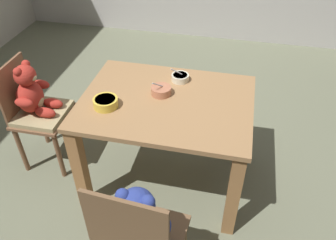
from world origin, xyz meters
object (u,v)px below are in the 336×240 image
object	(u,v)px
teddy_chair_near_front	(139,229)
porridge_bowl_terracotta_center	(161,90)
dining_table	(166,118)
teddy_chair_near_left	(35,102)
porridge_bowl_yellow_near_left	(106,102)
porridge_bowl_cream_far_center	(180,77)

from	to	relation	value
teddy_chair_near_front	porridge_bowl_terracotta_center	bearing A→B (deg)	11.12
dining_table	teddy_chair_near_left	world-z (taller)	teddy_chair_near_left
dining_table	teddy_chair_near_front	distance (m)	0.85
porridge_bowl_terracotta_center	porridge_bowl_yellow_near_left	bearing A→B (deg)	-145.65
porridge_bowl_terracotta_center	porridge_bowl_cream_far_center	distance (m)	0.21
dining_table	porridge_bowl_yellow_near_left	world-z (taller)	porridge_bowl_yellow_near_left
porridge_bowl_terracotta_center	porridge_bowl_yellow_near_left	distance (m)	0.37
porridge_bowl_yellow_near_left	teddy_chair_near_left	bearing A→B (deg)	166.44
teddy_chair_near_front	porridge_bowl_terracotta_center	size ratio (longest dim) A/B	7.04
dining_table	porridge_bowl_terracotta_center	xyz separation A→B (m)	(-0.05, 0.06, 0.17)
teddy_chair_near_left	porridge_bowl_yellow_near_left	distance (m)	0.66
porridge_bowl_yellow_near_left	porridge_bowl_terracotta_center	bearing A→B (deg)	34.35
dining_table	porridge_bowl_cream_far_center	size ratio (longest dim) A/B	8.99
porridge_bowl_yellow_near_left	porridge_bowl_cream_far_center	bearing A→B (deg)	45.19
teddy_chair_near_left	porridge_bowl_cream_far_center	xyz separation A→B (m)	(1.01, 0.25, 0.19)
teddy_chair_near_left	porridge_bowl_terracotta_center	size ratio (longest dim) A/B	6.47
teddy_chair_near_front	porridge_bowl_terracotta_center	world-z (taller)	teddy_chair_near_front
porridge_bowl_terracotta_center	dining_table	bearing A→B (deg)	-52.11
teddy_chair_near_left	porridge_bowl_yellow_near_left	xyz separation A→B (m)	(0.62, -0.15, 0.20)
dining_table	teddy_chair_near_left	distance (m)	0.97
teddy_chair_near_left	porridge_bowl_yellow_near_left	size ratio (longest dim) A/B	5.54
teddy_chair_near_left	porridge_bowl_cream_far_center	world-z (taller)	teddy_chair_near_left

